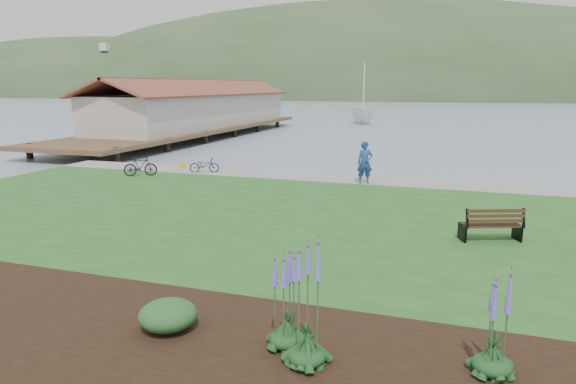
% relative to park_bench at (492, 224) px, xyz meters
% --- Properties ---
extents(ground, '(600.00, 600.00, 0.00)m').
position_rel_park_bench_xyz_m(ground, '(-5.19, 1.57, -0.92)').
color(ground, gray).
rests_on(ground, ground).
extents(lawn, '(34.00, 20.00, 0.40)m').
position_rel_park_bench_xyz_m(lawn, '(-5.19, -0.43, -0.72)').
color(lawn, '#22551E').
rests_on(lawn, ground).
extents(shoreline_path, '(34.00, 2.20, 0.03)m').
position_rel_park_bench_xyz_m(shoreline_path, '(-5.19, 8.47, -0.51)').
color(shoreline_path, gray).
rests_on(shoreline_path, lawn).
extents(garden_bed, '(24.00, 4.40, 0.04)m').
position_rel_park_bench_xyz_m(garden_bed, '(-2.19, -8.23, -0.50)').
color(garden_bed, black).
rests_on(garden_bed, lawn).
extents(far_hillside, '(580.00, 80.00, 38.00)m').
position_rel_park_bench_xyz_m(far_hillside, '(14.81, 171.57, -0.92)').
color(far_hillside, '#304A2A').
rests_on(far_hillside, ground).
extents(pier_pavilion, '(8.00, 36.00, 5.40)m').
position_rel_park_bench_xyz_m(pier_pavilion, '(-25.19, 29.09, 1.72)').
color(pier_pavilion, '#4C3826').
rests_on(pier_pavilion, ground).
extents(park_bench, '(1.83, 1.25, 1.05)m').
position_rel_park_bench_xyz_m(park_bench, '(0.00, 0.00, 0.00)').
color(park_bench, black).
rests_on(park_bench, lawn).
extents(person, '(1.00, 0.85, 2.30)m').
position_rel_park_bench_xyz_m(person, '(-5.12, 7.61, 0.63)').
color(person, navy).
rests_on(person, lawn).
extents(bicycle_a, '(1.01, 1.61, 0.79)m').
position_rel_park_bench_xyz_m(bicycle_a, '(-13.56, 8.01, -0.13)').
color(bicycle_a, black).
rests_on(bicycle_a, lawn).
extents(bicycle_b, '(1.20, 1.65, 0.98)m').
position_rel_park_bench_xyz_m(bicycle_b, '(-16.13, 6.11, -0.03)').
color(bicycle_b, black).
rests_on(bicycle_b, lawn).
extents(sailboat, '(12.90, 12.94, 24.20)m').
position_rel_park_bench_xyz_m(sailboat, '(-13.02, 49.43, -0.92)').
color(sailboat, silver).
rests_on(sailboat, ground).
extents(pannier, '(0.26, 0.35, 0.34)m').
position_rel_park_bench_xyz_m(pannier, '(-15.36, 8.77, -0.35)').
color(pannier, gold).
rests_on(pannier, lawn).
extents(echium_0, '(0.62, 0.62, 2.40)m').
position_rel_park_bench_xyz_m(echium_0, '(-3.13, -8.26, 0.44)').
color(echium_0, '#163C19').
rests_on(echium_0, garden_bed).
extents(echium_1, '(0.62, 0.62, 1.86)m').
position_rel_park_bench_xyz_m(echium_1, '(-0.32, -7.60, 0.20)').
color(echium_1, '#163C19').
rests_on(echium_1, garden_bed).
extents(echium_4, '(0.62, 0.62, 2.11)m').
position_rel_park_bench_xyz_m(echium_4, '(-3.61, -7.84, 0.37)').
color(echium_4, '#163C19').
rests_on(echium_4, garden_bed).
extents(shrub_0, '(1.08, 1.08, 0.54)m').
position_rel_park_bench_xyz_m(shrub_0, '(-5.92, -7.89, -0.21)').
color(shrub_0, '#1E4C21').
rests_on(shrub_0, garden_bed).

